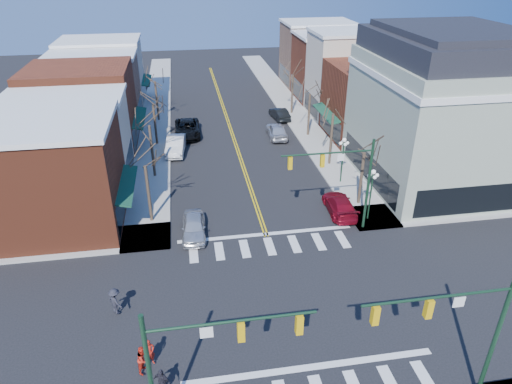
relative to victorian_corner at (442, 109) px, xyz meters
name	(u,v)px	position (x,y,z in m)	size (l,w,h in m)	color
ground	(290,305)	(-16.50, -14.50, -6.66)	(160.00, 160.00, 0.00)	black
sidewalk_left	(152,172)	(-25.25, 5.50, -6.58)	(3.50, 70.00, 0.15)	#9E9B93
sidewalk_right	(329,160)	(-7.75, 5.50, -6.58)	(3.50, 70.00, 0.15)	#9E9B93
bldg_left_brick_a	(47,178)	(-32.00, -2.75, -2.66)	(10.00, 8.50, 8.00)	maroon
bldg_left_stucco_a	(69,142)	(-32.00, 5.00, -2.91)	(10.00, 7.00, 7.50)	beige
bldg_left_brick_b	(83,109)	(-32.00, 13.00, -2.41)	(10.00, 9.00, 8.50)	maroon
bldg_left_tan	(95,90)	(-32.00, 21.25, -2.76)	(10.00, 7.50, 7.80)	#926851
bldg_left_stucco_b	(103,73)	(-32.00, 29.00, -2.56)	(10.00, 8.00, 8.20)	beige
bldg_right_brick_a	(376,102)	(-1.00, 11.25, -2.66)	(10.00, 8.50, 8.00)	maroon
bldg_right_stucco	(352,75)	(-1.00, 19.00, -1.66)	(10.00, 7.00, 10.00)	beige
bldg_right_brick_b	(333,68)	(-1.00, 26.50, -2.41)	(10.00, 8.00, 8.50)	maroon
bldg_right_tan	(317,54)	(-1.00, 34.50, -2.16)	(10.00, 8.00, 9.00)	#926851
victorian_corner	(442,109)	(0.00, 0.00, 0.00)	(12.25, 14.25, 13.30)	#96A08B
traffic_mast_near_left	(197,359)	(-22.05, -21.90, -1.95)	(6.60, 0.28, 7.20)	#14331E
traffic_mast_near_right	(462,325)	(-10.95, -21.90, -1.95)	(6.60, 0.28, 7.20)	#14331E
traffic_mast_far_right	(345,174)	(-10.95, -7.10, -1.95)	(6.60, 0.28, 7.20)	#14331E
lamppost_corner	(372,186)	(-8.30, -6.00, -3.70)	(0.36, 0.36, 4.33)	#14331E
lamppost_midblock	(343,153)	(-8.30, 0.50, -3.70)	(0.36, 0.36, 4.33)	#14331E
tree_left_a	(149,195)	(-24.90, -3.50, -4.28)	(0.24, 0.24, 4.76)	#382B21
tree_left_b	(152,152)	(-24.90, 4.50, -4.14)	(0.24, 0.24, 5.04)	#382B21
tree_left_c	(155,125)	(-24.90, 12.50, -4.38)	(0.24, 0.24, 4.55)	#382B21
tree_left_d	(157,101)	(-24.90, 20.50, -4.21)	(0.24, 0.24, 4.90)	#382B21
tree_right_a	(361,179)	(-8.10, -3.50, -4.35)	(0.24, 0.24, 4.62)	#382B21
tree_right_b	(331,140)	(-8.10, 4.50, -4.07)	(0.24, 0.24, 5.18)	#382B21
tree_right_c	(309,115)	(-8.10, 12.50, -4.24)	(0.24, 0.24, 4.83)	#382B21
tree_right_d	(292,95)	(-8.10, 20.50, -4.17)	(0.24, 0.24, 4.97)	#382B21
car_left_near	(194,227)	(-21.74, -5.96, -5.92)	(1.73, 4.30, 1.46)	silver
car_left_mid	(176,145)	(-22.90, 9.94, -5.82)	(1.77, 5.06, 1.67)	silver
car_left_far	(187,129)	(-21.56, 14.75, -5.83)	(2.76, 5.98, 1.66)	black
car_right_near	(340,205)	(-10.10, -4.53, -5.95)	(1.97, 4.85, 1.41)	maroon
car_right_mid	(277,130)	(-11.70, 12.59, -5.83)	(1.95, 4.84, 1.65)	silver
car_right_far	(280,114)	(-10.10, 18.57, -5.95)	(1.49, 4.28, 1.41)	black
pedestrian_red_a	(149,353)	(-24.43, -17.70, -5.71)	(0.58, 0.38, 1.60)	red
pedestrian_red_b	(143,359)	(-24.71, -18.05, -5.72)	(0.76, 0.59, 1.56)	red
pedestrian_dark_a	(162,382)	(-23.80, -19.53, -5.75)	(0.89, 0.37, 1.52)	black
pedestrian_dark_b	(115,301)	(-26.50, -13.61, -5.66)	(1.09, 0.63, 1.68)	black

